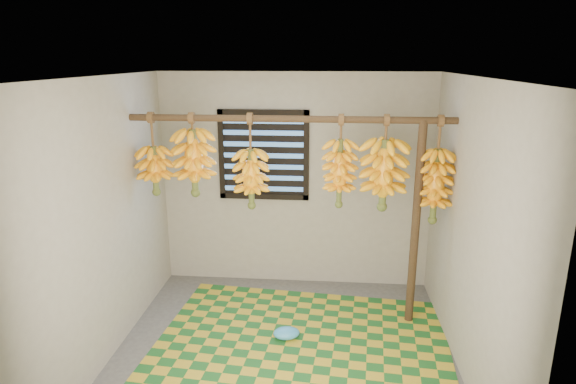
# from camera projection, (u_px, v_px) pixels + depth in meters

# --- Properties ---
(floor) EXTENTS (3.00, 3.00, 0.01)m
(floor) POSITION_uv_depth(u_px,v_px,m) (283.00, 356.00, 4.25)
(floor) COLOR #4B4B4B
(floor) RESTS_ON ground
(ceiling) EXTENTS (3.00, 3.00, 0.01)m
(ceiling) POSITION_uv_depth(u_px,v_px,m) (282.00, 76.00, 3.60)
(ceiling) COLOR silver
(ceiling) RESTS_ON wall_back
(wall_back) EXTENTS (3.00, 0.01, 2.40)m
(wall_back) POSITION_uv_depth(u_px,v_px,m) (295.00, 182.00, 5.37)
(wall_back) COLOR gray
(wall_back) RESTS_ON floor
(wall_left) EXTENTS (0.01, 3.00, 2.40)m
(wall_left) POSITION_uv_depth(u_px,v_px,m) (105.00, 223.00, 4.05)
(wall_left) COLOR gray
(wall_left) RESTS_ON floor
(wall_right) EXTENTS (0.01, 3.00, 2.40)m
(wall_right) POSITION_uv_depth(u_px,v_px,m) (471.00, 233.00, 3.80)
(wall_right) COLOR gray
(wall_right) RESTS_ON floor
(window) EXTENTS (1.00, 0.04, 1.00)m
(window) POSITION_uv_depth(u_px,v_px,m) (264.00, 155.00, 5.29)
(window) COLOR black
(window) RESTS_ON wall_back
(hanging_pole) EXTENTS (3.00, 0.06, 0.06)m
(hanging_pole) POSITION_uv_depth(u_px,v_px,m) (289.00, 119.00, 4.38)
(hanging_pole) COLOR #47351F
(hanging_pole) RESTS_ON wall_left
(support_post) EXTENTS (0.08, 0.08, 2.00)m
(support_post) POSITION_uv_depth(u_px,v_px,m) (416.00, 226.00, 4.55)
(support_post) COLOR #47351F
(support_post) RESTS_ON floor
(woven_mat) EXTENTS (2.83, 2.35, 0.01)m
(woven_mat) POSITION_uv_depth(u_px,v_px,m) (301.00, 348.00, 4.35)
(woven_mat) COLOR #1A5921
(woven_mat) RESTS_ON floor
(plastic_bag) EXTENTS (0.28, 0.23, 0.10)m
(plastic_bag) POSITION_uv_depth(u_px,v_px,m) (286.00, 333.00, 4.48)
(plastic_bag) COLOR #3997D8
(plastic_bag) RESTS_ON woven_mat
(banana_bunch_a) EXTENTS (0.35, 0.35, 0.79)m
(banana_bunch_a) POSITION_uv_depth(u_px,v_px,m) (155.00, 170.00, 4.62)
(banana_bunch_a) COLOR brown
(banana_bunch_a) RESTS_ON hanging_pole
(banana_bunch_b) EXTENTS (0.39, 0.39, 0.79)m
(banana_bunch_b) POSITION_uv_depth(u_px,v_px,m) (194.00, 163.00, 4.57)
(banana_bunch_b) COLOR brown
(banana_bunch_b) RESTS_ON hanging_pole
(banana_bunch_c) EXTENTS (0.34, 0.34, 0.90)m
(banana_bunch_c) POSITION_uv_depth(u_px,v_px,m) (251.00, 179.00, 4.56)
(banana_bunch_c) COLOR brown
(banana_bunch_c) RESTS_ON hanging_pole
(banana_bunch_d) EXTENTS (0.31, 0.31, 0.87)m
(banana_bunch_d) POSITION_uv_depth(u_px,v_px,m) (340.00, 173.00, 4.47)
(banana_bunch_d) COLOR brown
(banana_bunch_d) RESTS_ON hanging_pole
(banana_bunch_e) EXTENTS (0.41, 0.41, 0.88)m
(banana_bunch_e) POSITION_uv_depth(u_px,v_px,m) (384.00, 175.00, 4.44)
(banana_bunch_e) COLOR brown
(banana_bunch_e) RESTS_ON hanging_pole
(banana_bunch_f) EXTENTS (0.31, 0.31, 1.00)m
(banana_bunch_f) POSITION_uv_depth(u_px,v_px,m) (435.00, 186.00, 4.43)
(banana_bunch_f) COLOR brown
(banana_bunch_f) RESTS_ON hanging_pole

